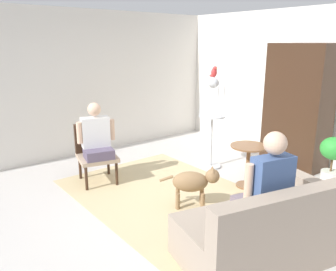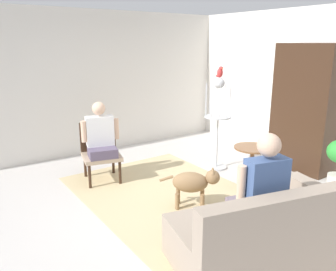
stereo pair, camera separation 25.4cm
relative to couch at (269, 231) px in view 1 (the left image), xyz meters
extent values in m
plane|color=beige|center=(-1.53, 0.16, -0.31)|extent=(6.78, 6.78, 0.00)
cube|color=silver|center=(-1.53, 3.04, 1.04)|extent=(6.08, 0.12, 2.69)
cube|color=silver|center=(-4.33, 0.46, 1.04)|extent=(0.12, 6.25, 2.69)
cube|color=#C6B284|center=(-1.72, 0.11, -0.30)|extent=(3.13, 2.17, 0.01)
cube|color=gray|center=(-0.07, -0.02, -0.09)|extent=(1.27, 1.84, 0.43)
cube|color=gray|center=(0.28, -0.10, 0.34)|extent=(0.58, 1.67, 0.41)
cube|color=gray|center=(0.11, 0.71, 0.24)|extent=(0.91, 0.39, 0.22)
cube|color=gray|center=(0.05, -0.48, 0.27)|extent=(0.17, 0.33, 0.28)
cube|color=tan|center=(0.17, -0.02, 0.27)|extent=(0.16, 0.28, 0.28)
cube|color=#9EB2B7|center=(0.27, 0.42, 0.27)|extent=(0.16, 0.29, 0.28)
cylinder|color=#382316|center=(-2.53, -0.26, -0.12)|extent=(0.04, 0.04, 0.37)
cylinder|color=#382316|center=(-2.64, -0.70, -0.12)|extent=(0.04, 0.04, 0.37)
cylinder|color=#382316|center=(-3.00, -0.14, -0.12)|extent=(0.04, 0.04, 0.37)
cylinder|color=#382316|center=(-3.11, -0.58, -0.12)|extent=(0.04, 0.04, 0.37)
cube|color=tan|center=(-2.82, -0.42, 0.09)|extent=(0.70, 0.68, 0.06)
cube|color=#382316|center=(-3.06, -0.36, 0.35)|extent=(0.21, 0.56, 0.46)
cube|color=slate|center=(-0.16, 0.01, 0.20)|extent=(0.48, 0.49, 0.14)
cube|color=#3F598C|center=(0.00, -0.03, 0.52)|extent=(0.27, 0.43, 0.51)
sphere|color=#DDB293|center=(0.00, -0.03, 0.91)|extent=(0.22, 0.22, 0.22)
cylinder|color=#DDB293|center=(-0.09, -0.26, 0.55)|extent=(0.08, 0.08, 0.36)
cylinder|color=#DDB293|center=(0.02, 0.21, 0.55)|extent=(0.08, 0.08, 0.36)
cube|color=#574C64|center=(-2.70, -0.45, 0.19)|extent=(0.43, 0.48, 0.14)
cube|color=white|center=(-2.84, -0.41, 0.49)|extent=(0.27, 0.44, 0.46)
sphere|color=#DDB293|center=(-2.84, -0.41, 0.84)|extent=(0.20, 0.20, 0.20)
cylinder|color=#DDB293|center=(-2.74, -0.19, 0.51)|extent=(0.08, 0.08, 0.32)
cylinder|color=#DDB293|center=(-2.86, -0.66, 0.51)|extent=(0.08, 0.08, 0.32)
cylinder|color=brown|center=(-1.27, 1.24, 0.33)|extent=(0.54, 0.54, 0.02)
cylinder|color=brown|center=(-1.27, 1.24, 0.01)|extent=(0.06, 0.06, 0.62)
cylinder|color=brown|center=(-1.27, 1.24, -0.29)|extent=(0.32, 0.32, 0.03)
ellipsoid|color=olive|center=(-1.31, 0.14, 0.05)|extent=(0.50, 0.52, 0.27)
sphere|color=olive|center=(-1.13, 0.35, 0.13)|extent=(0.18, 0.18, 0.18)
cone|color=olive|center=(-1.17, 0.38, 0.22)|extent=(0.06, 0.06, 0.06)
cone|color=olive|center=(-1.09, 0.32, 0.22)|extent=(0.06, 0.06, 0.06)
cylinder|color=olive|center=(-1.51, -0.10, 0.09)|extent=(0.14, 0.16, 0.10)
cylinder|color=olive|center=(-1.27, 0.31, -0.19)|extent=(0.06, 0.06, 0.22)
cylinder|color=olive|center=(-1.15, 0.21, -0.19)|extent=(0.06, 0.06, 0.22)
cylinder|color=olive|center=(-1.48, 0.06, -0.19)|extent=(0.06, 0.06, 0.22)
cylinder|color=olive|center=(-1.36, -0.04, -0.19)|extent=(0.06, 0.06, 0.22)
cylinder|color=silver|center=(-2.20, 1.42, -0.29)|extent=(0.36, 0.36, 0.03)
cylinder|color=silver|center=(-2.20, 1.42, 0.14)|extent=(0.04, 0.04, 0.89)
cylinder|color=silver|center=(-2.20, 1.42, 0.60)|extent=(0.45, 0.45, 0.02)
cylinder|color=silver|center=(-1.99, 1.42, 0.88)|extent=(0.01, 0.01, 0.55)
cylinder|color=silver|center=(-2.03, 1.55, 0.88)|extent=(0.01, 0.01, 0.55)
cylinder|color=silver|center=(-2.13, 1.62, 0.88)|extent=(0.01, 0.01, 0.55)
cylinder|color=silver|center=(-2.27, 1.62, 0.88)|extent=(0.01, 0.01, 0.55)
cylinder|color=silver|center=(-2.37, 1.55, 0.88)|extent=(0.01, 0.01, 0.55)
cylinder|color=silver|center=(-2.41, 1.42, 0.88)|extent=(0.01, 0.01, 0.55)
cylinder|color=silver|center=(-2.37, 1.29, 0.88)|extent=(0.01, 0.01, 0.55)
cylinder|color=silver|center=(-2.27, 1.22, 0.88)|extent=(0.01, 0.01, 0.55)
cylinder|color=silver|center=(-2.13, 1.22, 0.88)|extent=(0.01, 0.01, 0.55)
cylinder|color=silver|center=(-2.03, 1.29, 0.88)|extent=(0.01, 0.01, 0.55)
sphere|color=silver|center=(-2.20, 1.42, 1.16)|extent=(0.18, 0.18, 0.18)
ellipsoid|color=red|center=(-2.19, 1.42, 1.32)|extent=(0.09, 0.10, 0.15)
sphere|color=red|center=(-2.17, 1.42, 1.39)|extent=(0.07, 0.07, 0.07)
cone|color=#D8BF4C|center=(-2.14, 1.42, 1.39)|extent=(0.03, 0.02, 0.02)
ellipsoid|color=red|center=(-2.23, 1.42, 1.27)|extent=(0.12, 0.03, 0.04)
cylinder|color=beige|center=(-0.46, 2.15, -0.17)|extent=(0.27, 0.27, 0.27)
cylinder|color=brown|center=(-0.46, 2.15, 0.07)|extent=(0.03, 0.03, 0.20)
ellipsoid|color=green|center=(-0.46, 2.15, 0.31)|extent=(0.37, 0.37, 0.33)
cube|color=#382316|center=(-1.37, 2.63, 0.74)|extent=(1.02, 0.56, 2.09)
camera|label=1|loc=(1.71, -2.65, 1.79)|focal=36.42mm
camera|label=2|loc=(1.87, -2.44, 1.79)|focal=36.42mm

